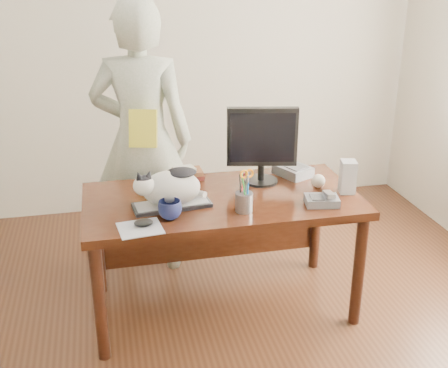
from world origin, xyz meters
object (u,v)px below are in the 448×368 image
(mouse, at_px, (144,223))
(monitor, at_px, (262,141))
(coffee_mug, at_px, (170,210))
(person, at_px, (142,140))
(calculator, at_px, (293,170))
(book_stack, at_px, (186,174))
(phone, at_px, (322,200))
(speaker, at_px, (348,177))
(keyboard, at_px, (172,205))
(baseball, at_px, (318,181))
(cat, at_px, (169,187))
(desk, at_px, (219,214))
(pen_cup, at_px, (244,200))

(mouse, bearing_deg, monitor, 23.76)
(coffee_mug, xyz_separation_m, person, (-0.07, 0.88, 0.12))
(monitor, height_order, calculator, monitor)
(book_stack, xyz_separation_m, calculator, (0.68, -0.09, -0.00))
(mouse, height_order, phone, phone)
(phone, relative_size, speaker, 1.05)
(person, bearing_deg, speaker, 162.09)
(keyboard, bearing_deg, baseball, -0.24)
(cat, distance_m, coffee_mug, 0.16)
(cat, xyz_separation_m, book_stack, (0.16, 0.41, -0.09))
(book_stack, bearing_deg, coffee_mug, -114.25)
(desk, relative_size, mouse, 14.97)
(pen_cup, relative_size, coffee_mug, 1.91)
(coffee_mug, relative_size, person, 0.07)
(keyboard, distance_m, coffee_mug, 0.15)
(pen_cup, relative_size, calculator, 0.90)
(mouse, xyz_separation_m, person, (0.08, 0.95, 0.15))
(keyboard, xyz_separation_m, mouse, (-0.18, -0.22, 0.01))
(monitor, xyz_separation_m, book_stack, (-0.44, 0.17, -0.24))
(pen_cup, distance_m, baseball, 0.58)
(speaker, xyz_separation_m, person, (-1.14, 0.75, 0.07))
(pen_cup, bearing_deg, mouse, -172.38)
(book_stack, bearing_deg, baseball, -29.08)
(desk, bearing_deg, calculator, 17.54)
(cat, xyz_separation_m, coffee_mug, (-0.02, -0.14, -0.07))
(cat, bearing_deg, coffee_mug, -102.46)
(cat, height_order, monitor, monitor)
(keyboard, xyz_separation_m, monitor, (0.59, 0.23, 0.26))
(keyboard, xyz_separation_m, coffee_mug, (-0.03, -0.14, 0.04))
(calculator, bearing_deg, mouse, -176.48)
(desk, xyz_separation_m, pen_cup, (0.08, -0.30, 0.22))
(monitor, bearing_deg, pen_cup, -106.81)
(book_stack, bearing_deg, cat, -117.84)
(keyboard, xyz_separation_m, phone, (0.84, -0.15, 0.02))
(desk, bearing_deg, speaker, -13.01)
(baseball, bearing_deg, person, 147.47)
(mouse, bearing_deg, pen_cup, 0.81)
(monitor, relative_size, speaker, 2.44)
(keyboard, height_order, baseball, baseball)
(coffee_mug, relative_size, book_stack, 0.58)
(speaker, bearing_deg, person, 160.15)
(cat, relative_size, coffee_mug, 3.29)
(monitor, height_order, phone, monitor)
(coffee_mug, height_order, person, person)
(speaker, height_order, baseball, speaker)
(cat, bearing_deg, speaker, -6.75)
(desk, distance_m, book_stack, 0.35)
(phone, bearing_deg, book_stack, 151.52)
(cat, xyz_separation_m, pen_cup, (0.39, -0.14, -0.06))
(desk, relative_size, baseball, 19.44)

